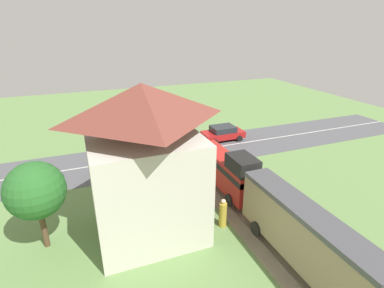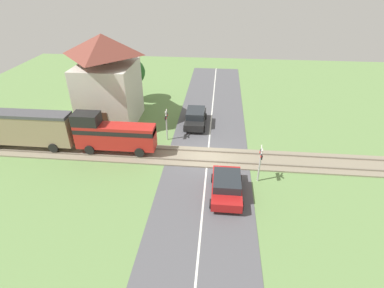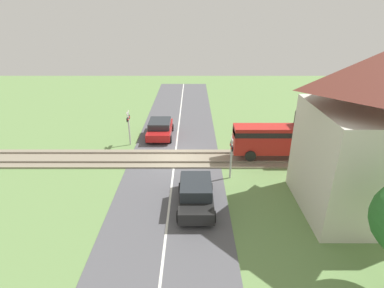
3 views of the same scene
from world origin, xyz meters
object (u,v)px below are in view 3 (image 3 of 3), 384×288
(car_near_crossing, at_px, (160,128))
(station_building, at_px, (362,140))
(car_far_side, at_px, (196,193))
(crossing_signal_east_approach, at_px, (231,152))
(crossing_signal_west_approach, at_px, (129,123))
(pedestrian_by_station, at_px, (336,161))

(car_near_crossing, xyz_separation_m, station_building, (9.99, 10.92, 3.21))
(car_far_side, xyz_separation_m, crossing_signal_east_approach, (-3.00, 2.20, 0.99))
(crossing_signal_west_approach, relative_size, pedestrian_by_station, 1.60)
(car_near_crossing, height_order, station_building, station_building)
(car_far_side, xyz_separation_m, station_building, (0.16, 8.04, 3.15))
(crossing_signal_west_approach, relative_size, station_building, 0.34)
(car_far_side, height_order, station_building, station_building)
(car_near_crossing, relative_size, station_building, 0.50)
(crossing_signal_east_approach, distance_m, station_building, 6.99)
(car_near_crossing, distance_m, car_far_side, 10.24)
(car_near_crossing, bearing_deg, station_building, 47.56)
(crossing_signal_east_approach, height_order, pedestrian_by_station, crossing_signal_east_approach)
(car_far_side, bearing_deg, crossing_signal_east_approach, 143.77)
(crossing_signal_west_approach, relative_size, crossing_signal_east_approach, 1.00)
(crossing_signal_west_approach, distance_m, pedestrian_by_station, 14.91)
(car_near_crossing, height_order, crossing_signal_west_approach, crossing_signal_west_approach)
(pedestrian_by_station, bearing_deg, car_far_side, -67.76)
(station_building, bearing_deg, car_far_side, -91.12)
(crossing_signal_west_approach, height_order, pedestrian_by_station, crossing_signal_west_approach)
(car_near_crossing, distance_m, crossing_signal_west_approach, 2.97)
(crossing_signal_east_approach, xyz_separation_m, station_building, (3.16, 5.85, 2.16))
(car_far_side, height_order, pedestrian_by_station, pedestrian_by_station)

